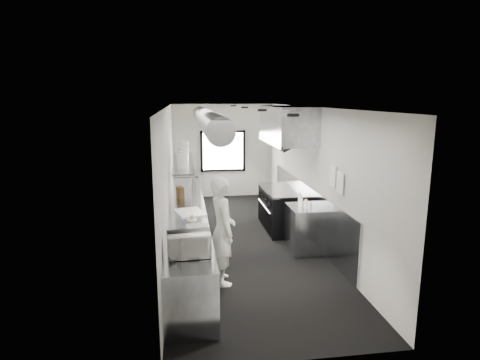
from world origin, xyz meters
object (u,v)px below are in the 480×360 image
object	(u,v)px
deli_tub_b	(176,240)
deli_tub_a	(178,251)
line_cook	(223,230)
squeeze_bottle_d	(300,201)
cutting_board	(190,212)
squeeze_bottle_c	(301,202)
bottle_station	(305,229)
plate_stack_d	(183,149)
squeeze_bottle_b	(306,204)
squeeze_bottle_a	(310,207)
knife_block	(180,193)
range	(282,209)
squeeze_bottle_e	(300,198)
plate_stack_a	(182,161)
prep_counter	(188,231)
exhaust_hood	(287,125)
pass_shelf	(183,163)
far_work_table	(186,189)
microwave	(189,244)
small_plate	(192,219)
plate_stack_b	(182,157)
plate_stack_c	(184,155)

from	to	relation	value
deli_tub_b	deli_tub_a	bearing A→B (deg)	-86.33
line_cook	squeeze_bottle_d	xyz separation A→B (m)	(1.66, 1.25, 0.11)
cutting_board	squeeze_bottle_c	xyz separation A→B (m)	(2.16, 0.11, 0.07)
bottle_station	plate_stack_d	distance (m)	3.63
bottle_station	squeeze_bottle_c	world-z (taller)	squeeze_bottle_c
squeeze_bottle_b	squeeze_bottle_c	distance (m)	0.17
squeeze_bottle_a	squeeze_bottle_d	xyz separation A→B (m)	(-0.07, 0.41, 0.01)
knife_block	squeeze_bottle_c	bearing A→B (deg)	-45.33
range	cutting_board	size ratio (longest dim) A/B	2.59
squeeze_bottle_e	plate_stack_a	bearing A→B (deg)	165.37
knife_block	plate_stack_d	size ratio (longest dim) A/B	0.65
squeeze_bottle_e	plate_stack_d	bearing A→B (deg)	136.43
deli_tub_a	deli_tub_b	distance (m)	0.47
prep_counter	knife_block	bearing A→B (deg)	98.71
prep_counter	plate_stack_d	world-z (taller)	plate_stack_d
exhaust_hood	deli_tub_a	xyz separation A→B (m)	(-2.39, -3.51, -1.44)
pass_shelf	squeeze_bottle_d	size ratio (longest dim) A/B	14.98
far_work_table	knife_block	xyz separation A→B (m)	(-0.13, -2.87, 0.57)
deli_tub_b	cutting_board	xyz separation A→B (m)	(0.23, 1.55, -0.04)
microwave	far_work_table	bearing A→B (deg)	85.04
small_plate	bottle_station	bearing A→B (deg)	13.89
knife_block	squeeze_bottle_e	distance (m)	2.50
pass_shelf	bottle_station	xyz separation A→B (m)	(2.34, -1.70, -1.09)
line_cook	squeeze_bottle_b	xyz separation A→B (m)	(1.70, 1.00, 0.10)
squeeze_bottle_a	bottle_station	bearing A→B (deg)	87.23
bottle_station	squeeze_bottle_b	xyz separation A→B (m)	(-0.05, -0.15, 0.54)
plate_stack_d	plate_stack_b	bearing A→B (deg)	-91.29
deli_tub_b	squeeze_bottle_e	distance (m)	3.10
exhaust_hood	squeeze_bottle_d	size ratio (longest dim) A/B	10.98
range	squeeze_bottle_c	xyz separation A→B (m)	(0.02, -1.38, 0.51)
prep_counter	deli_tub_a	xyz separation A→B (m)	(-0.15, -2.31, 0.50)
exhaust_hood	squeeze_bottle_c	size ratio (longest dim) A/B	13.03
range	bottle_station	world-z (taller)	range
cutting_board	plate_stack_c	size ratio (longest dim) A/B	2.03
pass_shelf	deli_tub_b	size ratio (longest dim) A/B	22.90
squeeze_bottle_b	squeeze_bottle_c	world-z (taller)	squeeze_bottle_b
range	plate_stack_b	size ratio (longest dim) A/B	5.64
range	far_work_table	bearing A→B (deg)	131.19
exhaust_hood	small_plate	bearing A→B (deg)	-138.07
bottle_station	plate_stack_a	size ratio (longest dim) A/B	3.16
line_cook	plate_stack_a	bearing A→B (deg)	8.52
pass_shelf	line_cook	distance (m)	2.98
prep_counter	line_cook	xyz separation A→B (m)	(0.55, -1.35, 0.44)
small_plate	plate_stack_a	bearing A→B (deg)	95.67
knife_block	squeeze_bottle_c	xyz separation A→B (m)	(2.34, -1.01, -0.04)
bottle_station	small_plate	xyz separation A→B (m)	(-2.22, -0.55, 0.46)
deli_tub_a	squeeze_bottle_b	distance (m)	3.10
small_plate	plate_stack_d	distance (m)	3.12
far_work_table	microwave	bearing A→B (deg)	-90.03
prep_counter	squeeze_bottle_d	xyz separation A→B (m)	(2.21, -0.10, 0.55)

